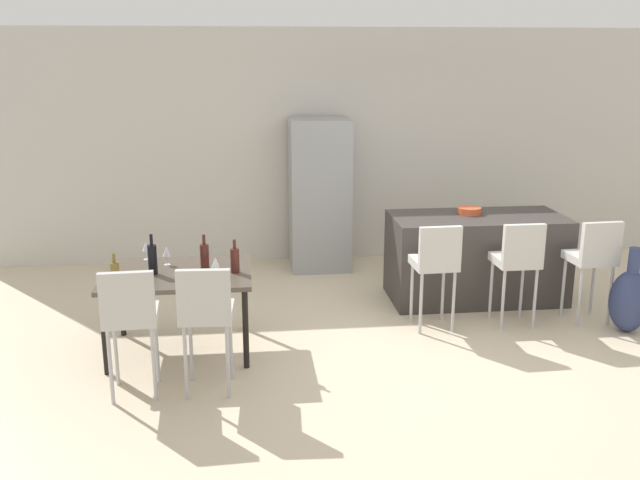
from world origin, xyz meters
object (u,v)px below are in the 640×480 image
floor_vase (630,300)px  potted_plant (523,237)px  bar_chair_middle (518,257)px  kitchen_island (476,258)px  bar_chair_left (436,260)px  wine_bottle_end (152,259)px  wine_glass_far (216,262)px  wine_bottle_inner (235,260)px  wine_glass_left (146,247)px  wine_bottle_corner (205,256)px  refrigerator (320,194)px  dining_chair_far (206,309)px  fruit_bowl (469,211)px  bar_chair_right (594,255)px  dining_table (178,279)px  wine_glass_middle (167,252)px  wine_bottle_right (115,275)px  dining_chair_near (130,312)px

floor_vase → potted_plant: bearing=91.9°
bar_chair_middle → floor_vase: 1.13m
potted_plant → kitchen_island: bearing=-129.1°
bar_chair_left → bar_chair_middle: same height
wine_bottle_end → floor_vase: size_ratio=0.43×
bar_chair_left → wine_glass_far: (-2.05, -0.40, 0.17)m
wine_bottle_inner → floor_vase: 3.76m
wine_glass_left → wine_glass_far: size_ratio=1.00×
wine_bottle_corner → refrigerator: 2.67m
kitchen_island → bar_chair_left: 1.09m
dining_chair_far → kitchen_island: bearing=34.4°
dining_chair_far → fruit_bowl: dining_chair_far is taller
bar_chair_right → potted_plant: bar_chair_right is taller
dining_table → wine_glass_middle: bearing=116.1°
dining_table → wine_bottle_inner: 0.54m
wine_bottle_right → wine_glass_left: 0.83m
dining_table → potted_plant: (4.15, 2.39, -0.37)m
wine_glass_left → fruit_bowl: bearing=12.9°
refrigerator → dining_chair_near: bearing=-119.0°
wine_glass_left → wine_glass_middle: size_ratio=1.00×
wine_bottle_inner → refrigerator: bearing=67.7°
dining_chair_far → potted_plant: size_ratio=1.94×
kitchen_island → bar_chair_left: (-0.68, -0.81, 0.24)m
dining_chair_far → wine_bottle_corner: 0.92m
wine_bottle_right → wine_glass_left: (0.14, 0.82, 0.01)m
dining_table → wine_bottle_right: 0.64m
dining_chair_far → wine_glass_middle: 1.15m
bar_chair_right → wine_glass_far: size_ratio=6.03×
wine_glass_far → refrigerator: size_ratio=0.09×
wine_glass_far → fruit_bowl: bearing=26.6°
bar_chair_middle → dining_table: size_ratio=0.82×
wine_glass_middle → kitchen_island: bearing=14.7°
kitchen_island → dining_chair_near: bearing=-150.4°
wine_glass_middle → refrigerator: size_ratio=0.09×
bar_chair_right → dining_chair_near: same height
dining_table → floor_vase: size_ratio=1.54×
dining_table → wine_bottle_end: size_ratio=3.60×
bar_chair_left → potted_plant: 2.81m
dining_table → bar_chair_right: bearing=3.5°
bar_chair_middle → dining_table: bearing=-175.6°
floor_vase → bar_chair_right: bearing=136.7°
bar_chair_left → wine_glass_left: bar_chair_left is taller
dining_chair_far → bar_chair_left: bearing=27.3°
refrigerator → dining_table: bearing=-122.2°
wine_glass_middle → refrigerator: bearing=53.2°
wine_bottle_corner → wine_glass_middle: bearing=154.4°
wine_bottle_corner → wine_bottle_inner: wine_bottle_corner is taller
bar_chair_left → potted_plant: bar_chair_left is taller
wine_glass_middle → fruit_bowl: 3.25m
wine_bottle_end → wine_glass_middle: bearing=70.2°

